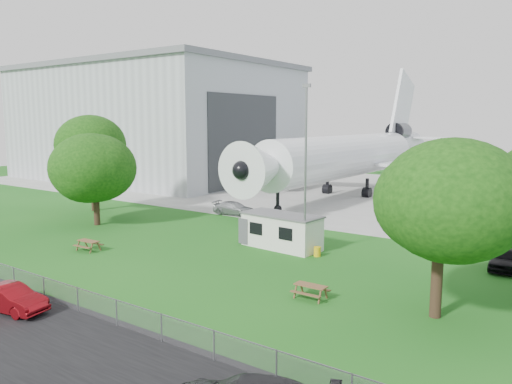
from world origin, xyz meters
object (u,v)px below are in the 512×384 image
Objects in this scene: hangar at (156,122)px; car_centre_sedan at (10,299)px; picnic_west at (89,250)px; picnic_east at (310,298)px; airliner at (350,154)px; site_cabin at (282,231)px.

hangar is 10.32× the size of car_centre_sedan.
picnic_west is 18.53m from picnic_east.
site_cabin is at bearing -75.16° from airliner.
car_centre_sedan is (3.16, -47.32, -4.58)m from airliner.
picnic_east is at bearing -0.20° from picnic_west.
hangar is at bearing 128.13° from picnic_west.
picnic_west is at bearing -95.83° from airliner.
airliner is 11.46× the size of car_centre_sedan.
car_centre_sedan is at bearing -50.49° from hangar.
picnic_west is 1.00× the size of picnic_east.
airliner is at bearing 81.81° from picnic_west.
car_centre_sedan reaches higher than picnic_east.
picnic_west is at bearing -178.74° from picnic_east.
site_cabin is 14.58m from picnic_west.
airliner reaches higher than car_centre_sedan.
site_cabin is 3.81× the size of picnic_west.
picnic_west is (-3.83, -37.51, -5.27)m from airliner.
airliner is 26.52× the size of picnic_west.
picnic_east is 15.61m from car_centre_sedan.
airliner reaches higher than picnic_west.
airliner is 39.98m from picnic_east.
hangar is at bearing 29.89° from car_centre_sedan.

